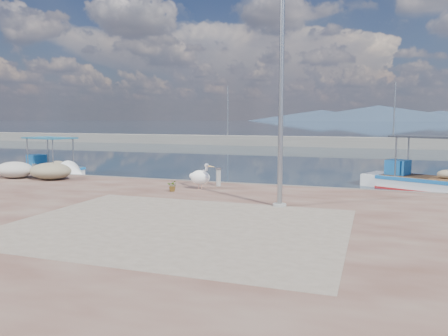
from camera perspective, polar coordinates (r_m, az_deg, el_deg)
ground at (r=15.18m, az=-4.71°, el=-6.42°), size 1400.00×1400.00×0.00m
quay at (r=10.12m, az=-18.83°, el=-11.91°), size 44.00×22.00×0.50m
quay_patch at (r=12.01m, az=-6.14°, el=-7.43°), size 9.00×7.00×0.01m
breakwater at (r=53.94m, az=12.67°, el=3.37°), size 120.00×2.20×7.50m
mountains at (r=663.57m, az=19.04°, el=6.66°), size 370.00×280.00×22.00m
boat_left at (r=28.02m, az=-21.71°, el=-0.49°), size 5.81×3.11×2.66m
boat_right at (r=22.87m, az=25.15°, el=-2.05°), size 6.53×4.47×3.00m
pelican at (r=17.89m, az=-3.08°, el=-1.16°), size 1.11×0.55×1.08m
lamp_post at (r=14.27m, az=7.47°, el=8.09°), size 0.44×0.96×7.00m
bollard_near at (r=18.70m, az=-0.73°, el=-1.05°), size 0.26×0.26×0.80m
bollard_far at (r=23.48m, az=-23.51°, el=-0.23°), size 0.22×0.22×0.66m
potted_plant at (r=17.45m, az=-6.72°, el=-2.33°), size 0.44×0.40×0.45m
net_pile_b at (r=22.30m, az=-21.71°, el=-0.38°), size 2.05×1.59×0.80m
net_pile_a at (r=23.59m, az=-25.68°, el=-0.21°), size 1.94×1.41×0.80m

